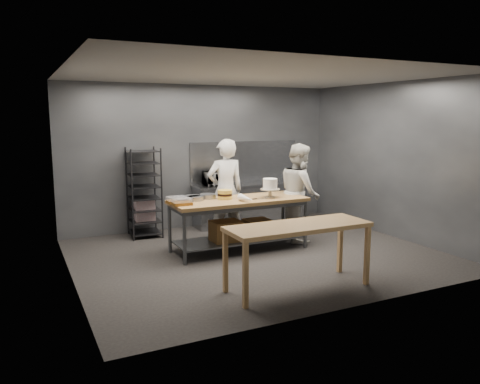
% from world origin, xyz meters
% --- Properties ---
extents(ground, '(6.00, 6.00, 0.00)m').
position_xyz_m(ground, '(0.00, 0.00, 0.00)').
color(ground, black).
rests_on(ground, ground).
extents(back_wall, '(6.00, 0.04, 3.00)m').
position_xyz_m(back_wall, '(0.00, 2.50, 1.50)').
color(back_wall, '#4C4F54').
rests_on(back_wall, ground).
extents(work_table, '(2.40, 0.90, 0.92)m').
position_xyz_m(work_table, '(-0.16, 0.39, 0.57)').
color(work_table, brown).
rests_on(work_table, ground).
extents(near_counter, '(2.00, 0.70, 0.90)m').
position_xyz_m(near_counter, '(-0.25, -1.65, 0.81)').
color(near_counter, olive).
rests_on(near_counter, ground).
extents(back_counter, '(2.60, 0.60, 0.90)m').
position_xyz_m(back_counter, '(1.00, 2.18, 0.45)').
color(back_counter, slate).
rests_on(back_counter, ground).
extents(splashback_panel, '(2.60, 0.02, 0.90)m').
position_xyz_m(splashback_panel, '(1.00, 2.48, 1.35)').
color(splashback_panel, slate).
rests_on(splashback_panel, back_counter).
extents(speed_rack, '(0.64, 0.68, 1.75)m').
position_xyz_m(speed_rack, '(-1.40, 2.10, 0.86)').
color(speed_rack, black).
rests_on(speed_rack, ground).
extents(chef_behind, '(0.73, 0.50, 1.94)m').
position_xyz_m(chef_behind, '(-0.12, 1.07, 0.97)').
color(chef_behind, silver).
rests_on(chef_behind, ground).
extents(chef_right, '(0.94, 1.07, 1.85)m').
position_xyz_m(chef_right, '(1.19, 0.53, 0.92)').
color(chef_right, silver).
rests_on(chef_right, ground).
extents(microwave, '(0.54, 0.37, 0.30)m').
position_xyz_m(microwave, '(0.19, 2.18, 1.05)').
color(microwave, black).
rests_on(microwave, back_counter).
extents(frosted_cake_stand, '(0.34, 0.34, 0.34)m').
position_xyz_m(frosted_cake_stand, '(0.40, 0.28, 1.14)').
color(frosted_cake_stand, '#B9AD94').
rests_on(frosted_cake_stand, work_table).
extents(layer_cake, '(0.26, 0.26, 0.16)m').
position_xyz_m(layer_cake, '(-0.38, 0.49, 1.00)').
color(layer_cake, '#F1D24C').
rests_on(layer_cake, work_table).
extents(cake_pans, '(0.79, 0.43, 0.07)m').
position_xyz_m(cake_pans, '(-0.89, 0.62, 0.96)').
color(cake_pans, gray).
rests_on(cake_pans, work_table).
extents(piping_bag, '(0.16, 0.39, 0.12)m').
position_xyz_m(piping_bag, '(-0.18, 0.06, 0.98)').
color(piping_bag, white).
rests_on(piping_bag, work_table).
extents(offset_spatula, '(0.36, 0.02, 0.02)m').
position_xyz_m(offset_spatula, '(0.15, 0.23, 0.93)').
color(offset_spatula, slate).
rests_on(offset_spatula, work_table).
extents(pastry_clamshells, '(0.33, 0.44, 0.11)m').
position_xyz_m(pastry_clamshells, '(-1.25, 0.38, 0.98)').
color(pastry_clamshells, '#8F571C').
rests_on(pastry_clamshells, work_table).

